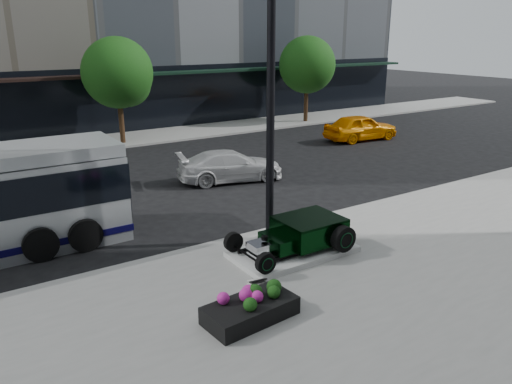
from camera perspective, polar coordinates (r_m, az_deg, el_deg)
ground at (r=17.10m, az=-3.90°, el=-2.70°), size 120.00×120.00×0.00m
sidewalk_far at (r=29.67m, az=-17.39°, el=5.44°), size 70.00×4.00×0.12m
street_trees at (r=28.60m, az=-15.29°, el=12.72°), size 29.80×3.80×5.70m
display_plinth at (r=13.91m, az=4.25°, el=-6.79°), size 3.40×1.80×0.15m
hot_rod at (r=13.90m, az=5.39°, el=-4.58°), size 3.22×2.00×0.81m
info_plaque at (r=12.05m, az=0.13°, el=-10.55°), size 0.43×0.35×0.31m
lamppost at (r=13.93m, az=1.66°, el=8.21°), size 0.42×0.42×7.64m
flower_planter at (r=10.89m, az=-0.66°, el=-13.22°), size 2.06×1.15×0.64m
white_sedan at (r=20.97m, az=-2.93°, el=3.02°), size 4.72×2.81×1.28m
yellow_taxi at (r=29.70m, az=11.87°, el=7.25°), size 4.57×2.17×1.51m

